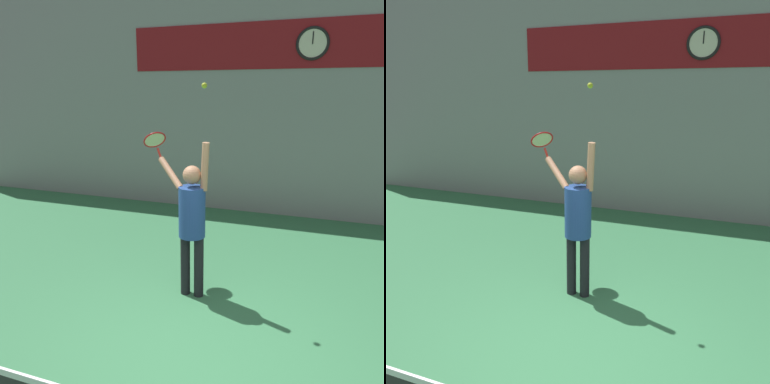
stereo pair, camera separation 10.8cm
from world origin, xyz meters
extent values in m
plane|color=#387A4C|center=(0.00, 0.00, 0.00)|extent=(18.00, 18.00, 0.00)
cube|color=gray|center=(0.00, 5.34, 2.50)|extent=(18.00, 0.10, 5.00)
cube|color=maroon|center=(0.00, 5.28, 3.63)|extent=(6.32, 0.02, 0.94)
cylinder|color=beige|center=(0.72, 5.26, 3.63)|extent=(0.59, 0.02, 0.59)
torus|color=black|center=(0.72, 5.26, 3.63)|extent=(0.65, 0.06, 0.65)
cube|color=black|center=(0.72, 5.25, 3.73)|extent=(0.02, 0.01, 0.23)
cylinder|color=black|center=(-0.56, 1.39, 0.43)|extent=(0.13, 0.13, 0.86)
cylinder|color=black|center=(-0.37, 1.39, 0.43)|extent=(0.13, 0.13, 0.86)
cylinder|color=#26478C|center=(-0.46, 1.39, 1.20)|extent=(0.35, 0.35, 0.67)
sphere|color=tan|center=(-0.46, 1.39, 1.69)|extent=(0.24, 0.24, 0.24)
cylinder|color=tan|center=(-0.29, 1.38, 1.81)|extent=(0.16, 0.15, 0.62)
cylinder|color=tan|center=(-0.83, 1.56, 1.65)|extent=(0.50, 0.43, 0.38)
cylinder|color=red|center=(-1.08, 1.78, 1.87)|extent=(0.13, 0.14, 0.15)
torus|color=red|center=(-1.21, 1.91, 2.04)|extent=(0.41, 0.41, 0.26)
cylinder|color=beige|center=(-1.21, 1.91, 2.04)|extent=(0.35, 0.34, 0.21)
sphere|color=#CCDB2D|center=(-0.30, 1.35, 2.78)|extent=(0.07, 0.07, 0.07)
camera|label=1|loc=(1.05, -2.99, 2.72)|focal=35.00mm
camera|label=2|loc=(1.16, -2.95, 2.72)|focal=35.00mm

